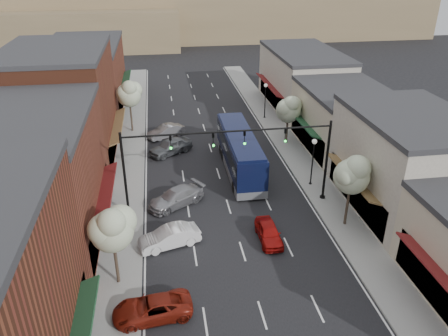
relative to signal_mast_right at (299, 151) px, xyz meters
name	(u,v)px	position (x,y,z in m)	size (l,w,h in m)	color
ground	(248,270)	(-5.62, -8.00, -4.62)	(160.00, 160.00, 0.00)	black
sidewalk_left	(129,158)	(-14.02, 10.50, -4.55)	(2.80, 73.00, 0.15)	gray
sidewalk_right	(291,148)	(2.78, 10.50, -4.55)	(2.80, 73.00, 0.15)	gray
curb_left	(143,157)	(-12.62, 10.50, -4.55)	(0.25, 73.00, 0.17)	gray
curb_right	(278,149)	(1.38, 10.50, -4.55)	(0.25, 73.00, 0.17)	gray
bldg_left_midnear	(29,180)	(-19.85, -2.00, 0.03)	(10.14, 14.10, 9.40)	brown
bldg_left_midfar	(63,106)	(-19.86, 12.00, 0.78)	(10.14, 14.10, 10.90)	brown
bldg_left_far	(86,76)	(-19.84, 28.00, -0.46)	(10.14, 18.10, 8.40)	brown
bldg_right_midnear	(406,163)	(8.10, -2.00, -0.72)	(9.14, 12.10, 7.90)	#BEB6A3
bldg_right_midfar	(344,119)	(8.08, 10.00, -1.46)	(9.14, 12.10, 6.40)	#BFB398
bldg_right_far	(302,79)	(8.09, 24.00, -0.96)	(9.14, 16.10, 7.40)	#BEB6A3
hill_far	(174,10)	(-5.62, 82.00, 1.38)	(120.00, 30.00, 12.00)	#7A6647
hill_near	(59,29)	(-30.62, 70.00, -0.62)	(50.00, 20.00, 8.00)	#7A6647
signal_mast_right	(299,151)	(0.00, 0.00, 0.00)	(8.22, 0.46, 7.00)	black
signal_mast_left	(155,160)	(-11.24, 0.00, 0.00)	(8.22, 0.46, 7.00)	black
tree_right_near	(353,174)	(2.73, -4.05, -0.17)	(2.85, 2.65, 5.95)	#47382B
tree_right_far	(289,108)	(2.73, 11.95, -0.63)	(2.85, 2.65, 5.43)	#47382B
tree_left_near	(112,228)	(-13.87, -8.05, -0.40)	(2.85, 2.65, 5.69)	#47382B
tree_left_far	(129,93)	(-13.87, 17.95, -0.02)	(2.85, 2.65, 6.13)	#47382B
lamp_post_near	(313,155)	(2.18, 2.50, -1.62)	(0.44, 0.44, 4.44)	black
lamp_post_far	(265,95)	(2.18, 20.00, -1.62)	(0.44, 0.44, 4.44)	black
coach_bus	(240,151)	(-3.52, 6.48, -2.69)	(2.75, 12.13, 3.70)	black
red_hatchback	(269,233)	(-3.51, -4.96, -3.98)	(1.51, 3.75, 1.28)	#950D0A
parked_car_a	(152,308)	(-11.82, -11.17, -4.00)	(2.08, 4.51, 1.25)	maroon
parked_car_b	(169,237)	(-10.59, -4.54, -3.91)	(1.51, 4.33, 1.43)	white
parked_car_c	(176,197)	(-9.82, 0.93, -3.91)	(1.99, 4.90, 1.42)	#96969B
parked_car_d	(170,146)	(-9.82, 11.24, -3.82)	(1.89, 4.69, 1.60)	#55585C
parked_car_e	(166,131)	(-10.14, 15.74, -3.92)	(1.48, 4.23, 1.40)	gray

